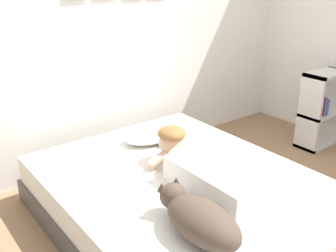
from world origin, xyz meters
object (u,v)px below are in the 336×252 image
dog (199,218)px  coffee_cup (166,142)px  bookshelf (320,109)px  pillow (153,133)px  person_lying (206,167)px  bed (184,203)px  cell_phone (184,205)px

dog → coffee_cup: dog is taller
dog → bookshelf: 2.34m
pillow → person_lying: 0.77m
bookshelf → bed: bearing=-173.7°
coffee_cup → bed: bearing=-113.4°
dog → cell_phone: size_ratio=4.11×
dog → bookshelf: (2.23, 0.71, -0.09)m
coffee_cup → cell_phone: bearing=-119.5°
bed → bookshelf: bookshelf is taller
bed → bookshelf: bearing=6.3°
pillow → dog: size_ratio=0.90×
person_lying → bookshelf: 1.86m
dog → cell_phone: (0.12, 0.25, -0.10)m
person_lying → coffee_cup: 0.61m
cell_phone → dog: bearing=-114.8°
coffee_cup → bookshelf: size_ratio=0.17×
person_lying → cell_phone: size_ratio=6.57×
bed → cell_phone: (-0.20, -0.25, 0.19)m
bed → coffee_cup: coffee_cup is taller
bed → bookshelf: (1.91, 0.21, 0.20)m
cell_phone → bed: bearing=50.5°
bookshelf → person_lying: bearing=-169.6°
pillow → coffee_cup: size_ratio=4.16×
coffee_cup → person_lying: bearing=-101.6°
bed → person_lying: bearing=-55.6°
bed → dog: (-0.32, -0.50, 0.29)m
bookshelf → pillow: bearing=166.1°
pillow → bookshelf: (1.71, -0.42, -0.04)m
person_lying → coffee_cup: bearing=78.4°
coffee_cup → cell_phone: size_ratio=0.89×
cell_phone → bookshelf: 2.16m
bed → dog: 0.66m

